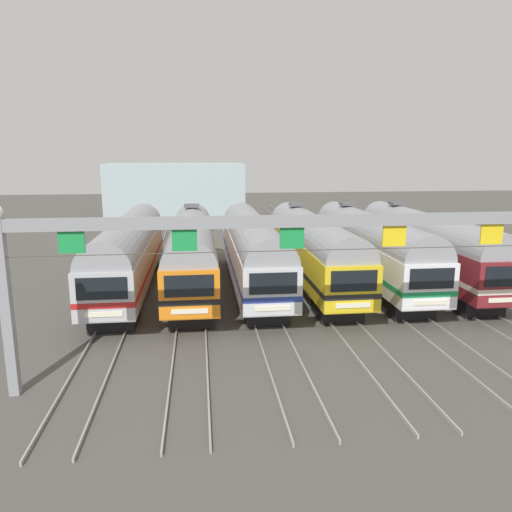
# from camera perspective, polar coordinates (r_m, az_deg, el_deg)

# --- Properties ---
(ground_plane) EXTENTS (160.00, 160.00, 0.00)m
(ground_plane) POSITION_cam_1_polar(r_m,az_deg,el_deg) (32.58, 3.03, -3.60)
(ground_plane) COLOR #4C4944
(track_bed) EXTENTS (21.09, 70.00, 0.15)m
(track_bed) POSITION_cam_1_polar(r_m,az_deg,el_deg) (49.00, -0.28, 1.74)
(track_bed) COLOR gray
(track_bed) RESTS_ON ground
(commuter_train_stainless) EXTENTS (2.88, 18.06, 4.77)m
(commuter_train_stainless) POSITION_cam_1_polar(r_m,az_deg,el_deg) (31.83, -14.58, 0.63)
(commuter_train_stainless) COLOR #B2B5BA
(commuter_train_stainless) RESTS_ON ground
(commuter_train_orange) EXTENTS (2.88, 18.06, 5.05)m
(commuter_train_orange) POSITION_cam_1_polar(r_m,az_deg,el_deg) (31.53, -7.51, 0.81)
(commuter_train_orange) COLOR orange
(commuter_train_orange) RESTS_ON ground
(commuter_train_silver) EXTENTS (2.88, 18.06, 4.77)m
(commuter_train_silver) POSITION_cam_1_polar(r_m,az_deg,el_deg) (31.69, -0.41, 0.97)
(commuter_train_silver) COLOR silver
(commuter_train_silver) RESTS_ON ground
(commuter_train_yellow) EXTENTS (2.88, 18.06, 5.05)m
(commuter_train_yellow) POSITION_cam_1_polar(r_m,az_deg,el_deg) (32.35, 6.50, 1.12)
(commuter_train_yellow) COLOR gold
(commuter_train_yellow) RESTS_ON ground
(commuter_train_white) EXTENTS (2.88, 18.06, 5.05)m
(commuter_train_white) POSITION_cam_1_polar(r_m,az_deg,el_deg) (33.45, 13.06, 1.24)
(commuter_train_white) COLOR white
(commuter_train_white) RESTS_ON ground
(commuter_train_maroon) EXTENTS (2.88, 18.06, 5.05)m
(commuter_train_maroon) POSITION_cam_1_polar(r_m,az_deg,el_deg) (34.95, 19.12, 1.34)
(commuter_train_maroon) COLOR maroon
(commuter_train_maroon) RESTS_ON ground
(catenary_gantry) EXTENTS (24.83, 0.44, 6.97)m
(catenary_gantry) POSITION_cam_1_polar(r_m,az_deg,el_deg) (18.54, 10.16, 1.30)
(catenary_gantry) COLOR gray
(catenary_gantry) RESTS_ON ground
(maintenance_building) EXTENTS (18.27, 10.00, 7.39)m
(maintenance_building) POSITION_cam_1_polar(r_m,az_deg,el_deg) (69.05, -9.27, 7.55)
(maintenance_building) COLOR #9EB2B7
(maintenance_building) RESTS_ON ground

